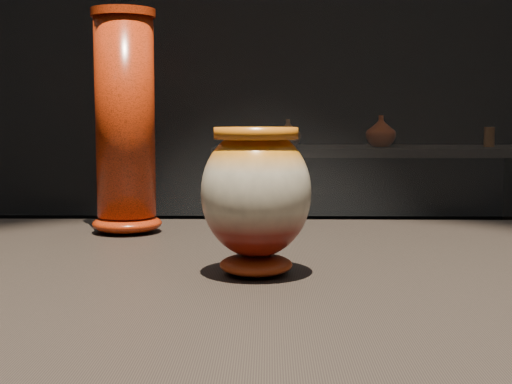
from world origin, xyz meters
TOP-DOWN VIEW (x-y plane):
  - main_vase at (-0.11, -0.04)m, footprint 0.14×0.14m
  - tall_vase at (-0.32, 0.25)m, footprint 0.12×0.12m
  - back_shelf at (0.58, 3.40)m, footprint 2.00×0.60m
  - back_vase_left at (0.01, 3.35)m, footprint 0.19×0.19m
  - back_vase_mid at (0.56, 3.38)m, footprint 0.20×0.20m
  - back_vase_right at (1.20, 3.39)m, footprint 0.06×0.06m

SIDE VIEW (x-z plane):
  - back_shelf at x=0.58m, z-range 0.19..1.09m
  - back_vase_right at x=1.20m, z-range 0.90..1.02m
  - back_vase_left at x=0.01m, z-range 0.90..1.06m
  - back_vase_mid at x=0.56m, z-range 0.90..1.08m
  - main_vase at x=-0.11m, z-range 0.91..1.08m
  - tall_vase at x=-0.32m, z-range 0.89..1.24m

